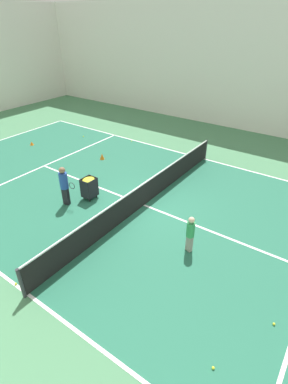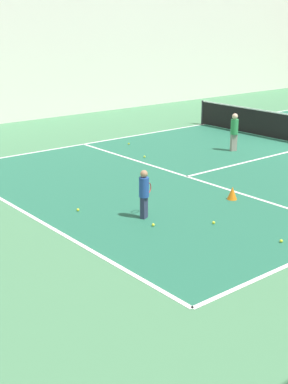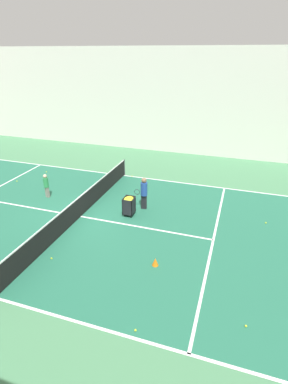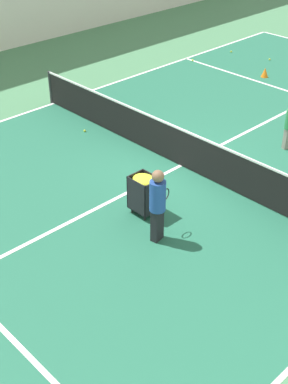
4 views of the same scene
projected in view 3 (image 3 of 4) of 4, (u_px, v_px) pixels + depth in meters
name	position (u px, v px, depth m)	size (l,w,h in m)	color
ground_plane	(81.00, 216.00, 14.66)	(39.07, 39.07, 0.00)	#477F56
court_playing_area	(81.00, 216.00, 14.66)	(11.30, 23.30, 0.00)	#23664C
line_sideline_left	(124.00, 175.00, 19.51)	(0.10, 23.30, 0.00)	white
line_service_far	(213.00, 240.00, 12.83)	(11.30, 0.10, 0.00)	white
line_centre_service	(81.00, 216.00, 14.66)	(0.10, 12.82, 0.00)	white
hall_enclosure_left	(151.00, 101.00, 22.99)	(0.15, 35.37, 7.72)	silver
tennis_net	(80.00, 207.00, 14.43)	(11.60, 0.10, 1.06)	#2D2D33
coach_at_net	(144.00, 191.00, 15.02)	(0.39, 0.67, 1.69)	black
child_midcourt	(46.00, 184.00, 16.31)	(0.34, 0.34, 1.35)	gray
ball_cart	(129.00, 203.00, 14.51)	(0.59, 0.50, 0.97)	black
training_cone_1	(155.00, 262.00, 11.25)	(0.25, 0.25, 0.32)	orange
tennis_ball_1	(46.00, 172.00, 20.00)	(0.07, 0.07, 0.07)	yellow
tennis_ball_2	(266.00, 223.00, 14.05)	(0.07, 0.07, 0.07)	yellow
tennis_ball_6	(52.00, 258.00, 11.64)	(0.07, 0.07, 0.07)	yellow
tennis_ball_7	(17.00, 181.00, 18.57)	(0.07, 0.07, 0.07)	yellow
tennis_ball_8	(135.00, 330.00, 8.63)	(0.07, 0.07, 0.07)	yellow
tennis_ball_9	(132.00, 176.00, 19.32)	(0.07, 0.07, 0.07)	yellow
tennis_ball_10	(246.00, 326.00, 8.77)	(0.07, 0.07, 0.07)	yellow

